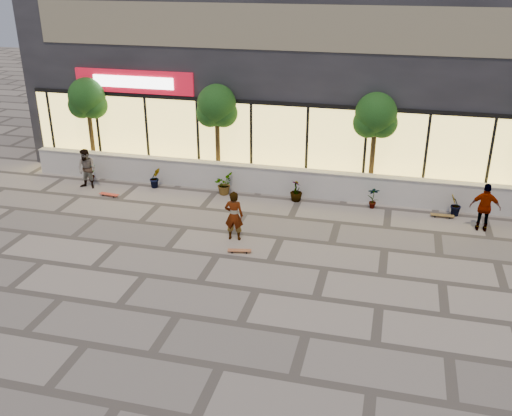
% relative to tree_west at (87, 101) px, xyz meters
% --- Properties ---
extents(ground, '(80.00, 80.00, 0.00)m').
position_rel_tree_west_xyz_m(ground, '(9.00, -7.70, -2.99)').
color(ground, gray).
rests_on(ground, ground).
extents(planter_wall, '(22.00, 0.42, 1.04)m').
position_rel_tree_west_xyz_m(planter_wall, '(9.00, -0.70, -2.46)').
color(planter_wall, beige).
rests_on(planter_wall, ground).
extents(retail_building, '(24.00, 9.17, 8.50)m').
position_rel_tree_west_xyz_m(retail_building, '(9.00, 4.79, 1.26)').
color(retail_building, black).
rests_on(retail_building, ground).
extents(shrub_a, '(0.43, 0.29, 0.81)m').
position_rel_tree_west_xyz_m(shrub_a, '(0.50, -1.25, -2.58)').
color(shrub_a, '#193B12').
rests_on(shrub_a, ground).
extents(shrub_b, '(0.57, 0.57, 0.81)m').
position_rel_tree_west_xyz_m(shrub_b, '(3.30, -1.25, -2.58)').
color(shrub_b, '#193B12').
rests_on(shrub_b, ground).
extents(shrub_c, '(0.68, 0.77, 0.81)m').
position_rel_tree_west_xyz_m(shrub_c, '(6.10, -1.25, -2.58)').
color(shrub_c, '#193B12').
rests_on(shrub_c, ground).
extents(shrub_d, '(0.64, 0.64, 0.81)m').
position_rel_tree_west_xyz_m(shrub_d, '(8.90, -1.25, -2.58)').
color(shrub_d, '#193B12').
rests_on(shrub_d, ground).
extents(shrub_e, '(0.46, 0.35, 0.81)m').
position_rel_tree_west_xyz_m(shrub_e, '(11.70, -1.25, -2.58)').
color(shrub_e, '#193B12').
rests_on(shrub_e, ground).
extents(shrub_f, '(0.55, 0.57, 0.81)m').
position_rel_tree_west_xyz_m(shrub_f, '(14.50, -1.25, -2.58)').
color(shrub_f, '#193B12').
rests_on(shrub_f, ground).
extents(tree_west, '(1.60, 1.50, 3.92)m').
position_rel_tree_west_xyz_m(tree_west, '(0.00, 0.00, 0.00)').
color(tree_west, '#4A361A').
rests_on(tree_west, ground).
extents(tree_midwest, '(1.60, 1.50, 3.92)m').
position_rel_tree_west_xyz_m(tree_midwest, '(5.50, 0.00, 0.00)').
color(tree_midwest, '#4A361A').
rests_on(tree_midwest, ground).
extents(tree_mideast, '(1.60, 1.50, 3.92)m').
position_rel_tree_west_xyz_m(tree_mideast, '(11.50, 0.00, 0.00)').
color(tree_mideast, '#4A361A').
rests_on(tree_mideast, ground).
extents(skater_center, '(0.63, 0.44, 1.63)m').
position_rel_tree_west_xyz_m(skater_center, '(7.56, -4.87, -2.17)').
color(skater_center, silver).
rests_on(skater_center, ground).
extents(skater_left, '(0.79, 0.64, 1.57)m').
position_rel_tree_west_xyz_m(skater_left, '(0.78, -1.94, -2.20)').
color(skater_left, '#8A7859').
rests_on(skater_left, ground).
extents(skater_right_near, '(0.99, 0.48, 1.63)m').
position_rel_tree_west_xyz_m(skater_right_near, '(15.31, -2.24, -2.17)').
color(skater_right_near, silver).
rests_on(skater_right_near, ground).
extents(skateboard_center, '(0.75, 0.32, 0.09)m').
position_rel_tree_west_xyz_m(skateboard_center, '(7.98, -5.73, -2.91)').
color(skateboard_center, brown).
rests_on(skateboard_center, ground).
extents(skateboard_left, '(0.80, 0.28, 0.09)m').
position_rel_tree_west_xyz_m(skateboard_left, '(1.97, -2.55, -2.91)').
color(skateboard_left, '#BB3423').
rests_on(skateboard_left, ground).
extents(skateboard_right_near, '(0.79, 0.21, 0.09)m').
position_rel_tree_west_xyz_m(skateboard_right_near, '(14.10, -1.50, -2.91)').
color(skateboard_right_near, brown).
rests_on(skateboard_right_near, ground).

